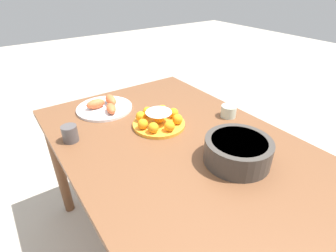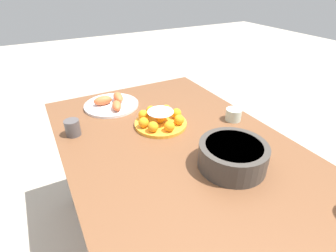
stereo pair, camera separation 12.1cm
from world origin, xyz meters
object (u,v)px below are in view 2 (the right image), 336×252
at_px(dining_table, 176,159).
at_px(cup_far, 233,115).
at_px(seafood_platter, 112,103).
at_px(cake_plate, 160,120).
at_px(serving_bowl, 233,155).
at_px(cup_near, 73,128).

xyz_separation_m(dining_table, cup_far, (-0.04, 0.36, 0.12)).
distance_m(seafood_platter, cup_far, 0.67).
bearing_deg(cake_plate, cup_far, 69.86).
xyz_separation_m(cake_plate, cup_far, (0.13, 0.35, -0.00)).
bearing_deg(cake_plate, seafood_platter, -154.79).
distance_m(serving_bowl, cup_near, 0.73).
bearing_deg(seafood_platter, cake_plate, 25.21).
height_order(cake_plate, serving_bowl, serving_bowl).
bearing_deg(seafood_platter, serving_bowl, 18.86).
relative_size(cake_plate, seafood_platter, 0.86).
bearing_deg(serving_bowl, cup_far, 138.81).
distance_m(cake_plate, cup_near, 0.41).
bearing_deg(cup_far, cake_plate, -110.14).
bearing_deg(cup_near, seafood_platter, 129.18).
distance_m(serving_bowl, cup_far, 0.38).
relative_size(dining_table, serving_bowl, 5.32).
relative_size(serving_bowl, cup_far, 3.33).
bearing_deg(serving_bowl, cake_plate, -166.30).
bearing_deg(cup_far, cup_near, -107.75).
distance_m(cup_near, cup_far, 0.79).
xyz_separation_m(seafood_platter, cup_far, (0.44, 0.50, 0.01)).
distance_m(cake_plate, cup_far, 0.37).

